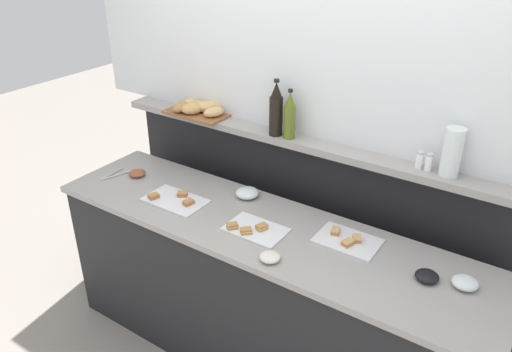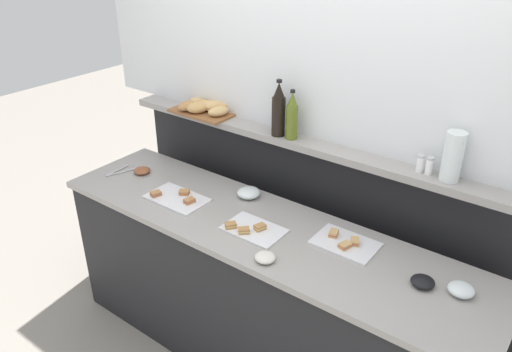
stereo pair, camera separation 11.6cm
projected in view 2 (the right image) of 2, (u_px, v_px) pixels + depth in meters
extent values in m
plane|color=gray|center=(311.00, 302.00, 3.43)|extent=(12.00, 12.00, 0.00)
cube|color=black|center=(260.00, 298.00, 2.80)|extent=(2.40, 0.58, 0.90)
cube|color=gray|center=(260.00, 229.00, 2.58)|extent=(2.44, 0.62, 0.03)
cube|color=black|center=(307.00, 234.00, 3.07)|extent=(2.50, 0.08, 1.23)
cube|color=gray|center=(308.00, 142.00, 2.74)|extent=(2.50, 0.22, 0.04)
cube|color=silver|center=(322.00, 11.00, 2.48)|extent=(3.10, 0.08, 1.33)
cube|color=silver|center=(253.00, 229.00, 2.54)|extent=(0.31, 0.20, 0.01)
cube|color=#AD7A47|center=(260.00, 228.00, 2.53)|extent=(0.06, 0.07, 0.01)
cube|color=#E5C666|center=(260.00, 227.00, 2.52)|extent=(0.06, 0.07, 0.01)
cube|color=#AD7A47|center=(260.00, 226.00, 2.52)|extent=(0.06, 0.07, 0.01)
cube|color=#AD7A47|center=(231.00, 226.00, 2.54)|extent=(0.07, 0.07, 0.01)
cube|color=#E5C666|center=(231.00, 225.00, 2.54)|extent=(0.07, 0.07, 0.01)
cube|color=#AD7A47|center=(231.00, 224.00, 2.53)|extent=(0.07, 0.07, 0.01)
cube|color=#AD7A47|center=(244.00, 232.00, 2.50)|extent=(0.07, 0.07, 0.01)
cube|color=#E5C666|center=(244.00, 230.00, 2.50)|extent=(0.07, 0.07, 0.01)
cube|color=#AD7A47|center=(244.00, 229.00, 2.49)|extent=(0.07, 0.07, 0.01)
cube|color=silver|center=(177.00, 198.00, 2.82)|extent=(0.35, 0.21, 0.01)
cube|color=#AD7A47|center=(189.00, 202.00, 2.76)|extent=(0.05, 0.06, 0.01)
cube|color=#B24738|center=(189.00, 201.00, 2.76)|extent=(0.05, 0.06, 0.01)
cube|color=#AD7A47|center=(189.00, 199.00, 2.75)|extent=(0.05, 0.06, 0.01)
cube|color=#AD7A47|center=(184.00, 194.00, 2.85)|extent=(0.07, 0.06, 0.01)
cube|color=#B24738|center=(184.00, 192.00, 2.84)|extent=(0.07, 0.06, 0.01)
cube|color=#AD7A47|center=(184.00, 191.00, 2.84)|extent=(0.07, 0.06, 0.01)
cube|color=#AD7A47|center=(156.00, 195.00, 2.83)|extent=(0.05, 0.07, 0.01)
cube|color=#B24738|center=(156.00, 194.00, 2.83)|extent=(0.05, 0.07, 0.01)
cube|color=#AD7A47|center=(156.00, 192.00, 2.82)|extent=(0.05, 0.07, 0.01)
cube|color=silver|center=(345.00, 243.00, 2.43)|extent=(0.31, 0.21, 0.01)
cube|color=tan|center=(345.00, 247.00, 2.38)|extent=(0.05, 0.07, 0.01)
cube|color=#B24738|center=(345.00, 245.00, 2.38)|extent=(0.05, 0.07, 0.01)
cube|color=tan|center=(345.00, 244.00, 2.38)|extent=(0.05, 0.07, 0.01)
cube|color=tan|center=(333.00, 235.00, 2.48)|extent=(0.05, 0.06, 0.01)
cube|color=#B24738|center=(334.00, 233.00, 2.47)|extent=(0.05, 0.06, 0.01)
cube|color=tan|center=(334.00, 232.00, 2.47)|extent=(0.05, 0.06, 0.01)
cube|color=tan|center=(355.00, 243.00, 2.41)|extent=(0.06, 0.07, 0.01)
cube|color=#B24738|center=(355.00, 241.00, 2.41)|extent=(0.06, 0.07, 0.01)
cube|color=tan|center=(355.00, 240.00, 2.41)|extent=(0.06, 0.07, 0.01)
ellipsoid|color=silver|center=(249.00, 193.00, 2.83)|extent=(0.13, 0.13, 0.05)
ellipsoid|color=#599959|center=(249.00, 194.00, 2.84)|extent=(0.10, 0.10, 0.03)
ellipsoid|color=silver|center=(461.00, 289.00, 2.10)|extent=(0.11, 0.11, 0.04)
ellipsoid|color=#F28C4C|center=(461.00, 291.00, 2.10)|extent=(0.09, 0.09, 0.03)
ellipsoid|color=black|center=(423.00, 282.00, 2.15)|extent=(0.10, 0.10, 0.04)
ellipsoid|color=silver|center=(265.00, 257.00, 2.31)|extent=(0.10, 0.10, 0.03)
ellipsoid|color=brown|center=(142.00, 171.00, 3.10)|extent=(0.10, 0.10, 0.04)
cylinder|color=#B7BABF|center=(118.00, 170.00, 3.13)|extent=(0.02, 0.18, 0.01)
cylinder|color=#B7BABF|center=(121.00, 172.00, 3.11)|extent=(0.07, 0.17, 0.01)
sphere|color=#B7BABF|center=(107.00, 176.00, 3.06)|extent=(0.01, 0.01, 0.01)
cylinder|color=black|center=(278.00, 117.00, 2.73)|extent=(0.08, 0.08, 0.22)
cone|color=black|center=(279.00, 90.00, 2.66)|extent=(0.06, 0.06, 0.08)
cylinder|color=black|center=(279.00, 81.00, 2.63)|extent=(0.03, 0.03, 0.02)
cylinder|color=#56661E|center=(292.00, 122.00, 2.69)|extent=(0.06, 0.06, 0.19)
cone|color=#56661E|center=(292.00, 99.00, 2.63)|extent=(0.05, 0.05, 0.07)
cylinder|color=black|center=(293.00, 91.00, 2.61)|extent=(0.03, 0.03, 0.02)
cylinder|color=white|center=(420.00, 165.00, 2.36)|extent=(0.03, 0.03, 0.08)
cylinder|color=#B7BABF|center=(421.00, 156.00, 2.34)|extent=(0.03, 0.03, 0.01)
cylinder|color=white|center=(429.00, 167.00, 2.33)|extent=(0.03, 0.03, 0.08)
cylinder|color=#B7BABF|center=(431.00, 159.00, 2.31)|extent=(0.03, 0.03, 0.01)
cube|color=brown|center=(205.00, 111.00, 3.10)|extent=(0.40, 0.26, 0.02)
ellipsoid|color=#B7844C|center=(215.00, 102.00, 3.14)|extent=(0.12, 0.14, 0.06)
ellipsoid|color=tan|center=(196.00, 102.00, 3.13)|extent=(0.14, 0.15, 0.06)
ellipsoid|color=tan|center=(202.00, 104.00, 3.09)|extent=(0.17, 0.16, 0.06)
ellipsoid|color=#AD7A47|center=(187.00, 106.00, 3.07)|extent=(0.10, 0.14, 0.06)
ellipsoid|color=tan|center=(218.00, 111.00, 2.99)|extent=(0.13, 0.15, 0.06)
ellipsoid|color=tan|center=(197.00, 108.00, 3.03)|extent=(0.15, 0.16, 0.07)
ellipsoid|color=tan|center=(211.00, 106.00, 3.06)|extent=(0.16, 0.17, 0.07)
ellipsoid|color=tan|center=(220.00, 106.00, 3.08)|extent=(0.15, 0.15, 0.06)
cylinder|color=silver|center=(453.00, 157.00, 2.25)|extent=(0.09, 0.09, 0.24)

